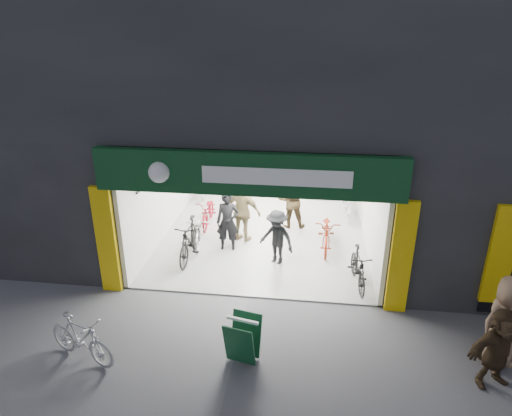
% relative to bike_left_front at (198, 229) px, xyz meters
% --- Properties ---
extents(ground, '(60.00, 60.00, 0.00)m').
position_rel_bike_left_front_xyz_m(ground, '(1.80, -2.54, -0.44)').
color(ground, '#56565B').
rests_on(ground, ground).
extents(building, '(17.00, 10.27, 8.00)m').
position_rel_bike_left_front_xyz_m(building, '(2.71, 2.45, 3.87)').
color(building, '#232326').
rests_on(building, ground).
extents(bike_left_front, '(0.91, 1.77, 0.89)m').
position_rel_bike_left_front_xyz_m(bike_left_front, '(0.00, 0.00, 0.00)').
color(bike_left_front, silver).
rests_on(bike_left_front, ground).
extents(bike_left_midfront, '(0.57, 1.87, 1.12)m').
position_rel_bike_left_front_xyz_m(bike_left_midfront, '(0.00, -0.91, 0.12)').
color(bike_left_midfront, black).
rests_on(bike_left_midfront, ground).
extents(bike_left_midback, '(0.68, 1.72, 0.89)m').
position_rel_bike_left_front_xyz_m(bike_left_midback, '(0.00, 1.28, 0.00)').
color(bike_left_midback, maroon).
rests_on(bike_left_midback, ground).
extents(bike_left_back, '(0.77, 2.03, 1.19)m').
position_rel_bike_left_front_xyz_m(bike_left_back, '(-0.70, 3.78, 0.15)').
color(bike_left_back, '#BCBCC1').
rests_on(bike_left_back, ground).
extents(bike_right_front, '(0.62, 1.63, 0.96)m').
position_rel_bike_left_front_xyz_m(bike_right_front, '(4.30, -1.70, 0.04)').
color(bike_right_front, black).
rests_on(bike_right_front, ground).
extents(bike_right_mid, '(0.71, 1.89, 0.98)m').
position_rel_bike_left_front_xyz_m(bike_right_mid, '(3.60, 0.17, 0.05)').
color(bike_right_mid, maroon).
rests_on(bike_right_mid, ground).
extents(bike_right_back, '(0.53, 1.74, 1.04)m').
position_rel_bike_left_front_xyz_m(bike_right_back, '(4.30, 2.41, 0.08)').
color(bike_right_back, '#B0B0B5').
rests_on(bike_right_back, ground).
extents(parked_bike, '(1.63, 0.97, 0.95)m').
position_rel_bike_left_front_xyz_m(parked_bike, '(-1.00, -4.95, 0.03)').
color(parked_bike, '#B9B8BD').
rests_on(parked_bike, ground).
extents(customer_a, '(0.65, 0.46, 1.71)m').
position_rel_bike_left_front_xyz_m(customer_a, '(0.90, -0.29, 0.41)').
color(customer_a, black).
rests_on(customer_a, ground).
extents(customer_b, '(0.92, 0.74, 1.80)m').
position_rel_bike_left_front_xyz_m(customer_b, '(2.54, 1.43, 0.46)').
color(customer_b, '#322717').
rests_on(customer_b, ground).
extents(customer_c, '(1.13, 0.95, 1.51)m').
position_rel_bike_left_front_xyz_m(customer_c, '(2.29, -0.89, 0.31)').
color(customer_c, black).
rests_on(customer_c, ground).
extents(customer_d, '(1.19, 0.79, 1.87)m').
position_rel_bike_left_front_xyz_m(customer_d, '(1.23, 0.28, 0.49)').
color(customer_d, olive).
rests_on(customer_d, ground).
extents(pedestrian_near, '(1.03, 0.85, 1.81)m').
position_rel_bike_left_front_xyz_m(pedestrian_near, '(6.67, -4.04, 0.46)').
color(pedestrian_near, '#8E6E52').
rests_on(pedestrian_near, ground).
extents(pedestrian_far, '(1.47, 0.93, 1.52)m').
position_rel_bike_left_front_xyz_m(pedestrian_far, '(6.41, -4.61, 0.32)').
color(pedestrian_far, '#3A2A1A').
rests_on(pedestrian_far, ground).
extents(sandwich_board, '(0.69, 0.70, 0.89)m').
position_rel_bike_left_front_xyz_m(sandwich_board, '(1.98, -4.59, 0.05)').
color(sandwich_board, '#104122').
rests_on(sandwich_board, ground).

